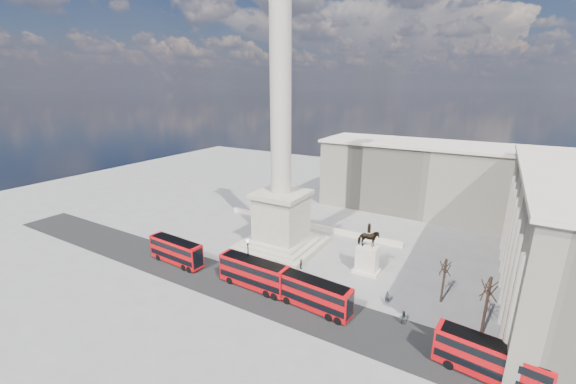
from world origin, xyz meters
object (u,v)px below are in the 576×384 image
Objects in this scene: pedestrian_standing at (403,317)px; red_bus_d at (491,360)px; equestrian_statue at (367,255)px; red_bus_a at (176,251)px; red_bus_c at (314,294)px; nelsons_column at (281,181)px; pedestrian_walking at (387,297)px; red_bus_b at (254,273)px; pedestrian_crossing at (301,264)px; victorian_lamp at (248,258)px.

red_bus_d is at bearing 138.87° from pedestrian_standing.
equestrian_statue is at bearing -67.77° from pedestrian_standing.
red_bus_c reaches higher than red_bus_a.
pedestrian_standing is at bearing 7.55° from red_bus_a.
equestrian_statue reaches higher than pedestrian_standing.
pedestrian_walking is (22.21, -8.06, -12.03)m from nelsons_column.
red_bus_d is at bearing -34.19° from pedestrian_walking.
nelsons_column is 4.61× the size of red_bus_d.
red_bus_b reaches higher than red_bus_a.
red_bus_a is 0.95× the size of red_bus_b.
equestrian_statue is 10.86m from pedestrian_crossing.
red_bus_b is at bearing -20.83° from victorian_lamp.
pedestrian_walking is at bearing -144.13° from pedestrian_crossing.
pedestrian_walking is at bearing 41.87° from red_bus_c.
pedestrian_crossing is at bearing 59.37° from victorian_lamp.
pedestrian_standing is at bearing -51.58° from equestrian_statue.
red_bus_d is 29.52m from pedestrian_crossing.
victorian_lamp reaches higher than red_bus_c.
red_bus_b is 1.53× the size of victorian_lamp.
red_bus_c reaches higher than red_bus_d.
equestrian_statue is 13.39m from pedestrian_standing.
nelsons_column is 39.80m from red_bus_d.
pedestrian_standing is 1.02× the size of pedestrian_crossing.
pedestrian_standing is (8.22, -10.37, -2.07)m from equestrian_statue.
red_bus_b is 10.11m from red_bus_c.
nelsons_column is 16.31m from victorian_lamp.
equestrian_statue is at bearing 81.60° from red_bus_c.
pedestrian_crossing is (-17.90, 5.89, -0.02)m from pedestrian_standing.
red_bus_d is 5.96× the size of pedestrian_standing.
pedestrian_standing reaches higher than pedestrian_crossing.
pedestrian_crossing is at bearing 69.55° from red_bus_b.
red_bus_a reaches higher than pedestrian_walking.
nelsons_column is 5.83× the size of equestrian_statue.
red_bus_b reaches higher than red_bus_c.
pedestrian_standing is at bearing -51.60° from pedestrian_walking.
red_bus_d is 1.27× the size of equestrian_statue.
pedestrian_walking is (5.29, -6.92, -2.09)m from equestrian_statue.
red_bus_a is 31.91m from equestrian_statue.
equestrian_statue is (28.92, 13.47, 0.71)m from red_bus_a.
nelsons_column reaches higher than equestrian_statue.
red_bus_b is 9.32m from pedestrian_crossing.
equestrian_statue is 8.96m from pedestrian_walking.
red_bus_c is 6.12× the size of pedestrian_walking.
victorian_lamp is at bearing -177.87° from red_bus_d.
nelsons_column reaches higher than red_bus_d.
nelsons_column is at bearing 53.36° from red_bus_a.
pedestrian_standing is at bearing 161.37° from red_bus_d.
nelsons_column is 27.94× the size of pedestrian_walking.
nelsons_column is 4.57× the size of red_bus_c.
equestrian_statue is (2.97, 13.31, 0.69)m from red_bus_c.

